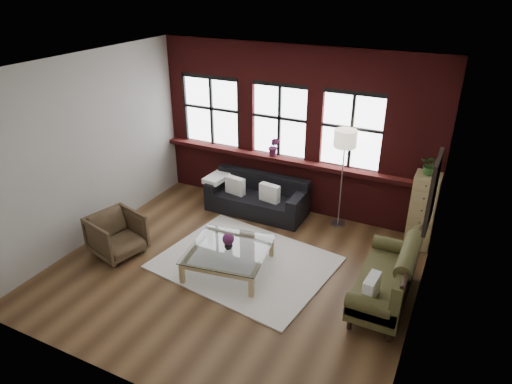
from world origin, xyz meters
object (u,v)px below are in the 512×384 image
at_px(dark_sofa, 257,196).
at_px(armchair, 117,235).
at_px(coffee_table, 229,260).
at_px(vintage_settee, 385,274).
at_px(vase, 228,245).
at_px(floor_lamp, 342,176).
at_px(drawer_chest, 423,211).

height_order(dark_sofa, armchair, armchair).
bearing_deg(dark_sofa, coffee_table, -76.74).
xyz_separation_m(vintage_settee, armchair, (-4.29, -0.71, -0.11)).
height_order(vintage_settee, coffee_table, vintage_settee).
relative_size(coffee_table, vase, 8.68).
bearing_deg(vintage_settee, coffee_table, -172.62).
bearing_deg(vase, vintage_settee, 7.38).
relative_size(dark_sofa, floor_lamp, 0.97).
bearing_deg(vintage_settee, vase, -172.62).
bearing_deg(vintage_settee, drawer_chest, 82.73).
bearing_deg(vintage_settee, dark_sofa, 149.93).
bearing_deg(vase, dark_sofa, 103.26).
bearing_deg(drawer_chest, dark_sofa, -176.85).
bearing_deg(vase, armchair, -168.22).
relative_size(coffee_table, floor_lamp, 0.61).
bearing_deg(drawer_chest, vintage_settee, -97.27).
relative_size(vintage_settee, floor_lamp, 0.88).
distance_m(coffee_table, vase, 0.27).
distance_m(armchair, vase, 1.96).
bearing_deg(armchair, dark_sofa, -17.77).
height_order(vintage_settee, vase, vintage_settee).
distance_m(armchair, floor_lamp, 4.06).
relative_size(vintage_settee, vase, 12.51).
distance_m(coffee_table, drawer_chest, 3.38).
bearing_deg(floor_lamp, dark_sofa, -171.00).
height_order(armchair, drawer_chest, drawer_chest).
distance_m(vintage_settee, armchair, 4.35).
distance_m(dark_sofa, coffee_table, 2.00).
relative_size(armchair, drawer_chest, 0.59).
bearing_deg(dark_sofa, floor_lamp, 9.00).
xyz_separation_m(coffee_table, floor_lamp, (1.14, 2.19, 0.81)).
bearing_deg(drawer_chest, armchair, -150.94).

